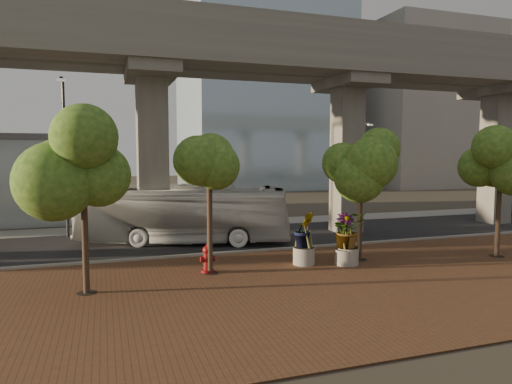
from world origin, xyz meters
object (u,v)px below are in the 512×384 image
object	(u,v)px
fire_hydrant	(208,259)
planter_front	(348,233)
transit_bus	(184,215)
parked_car	(512,205)

from	to	relation	value
fire_hydrant	planter_front	bearing A→B (deg)	-5.62
transit_bus	fire_hydrant	xyz separation A→B (m)	(-0.17, -6.67, -0.98)
fire_hydrant	planter_front	size ratio (longest dim) A/B	0.51
transit_bus	planter_front	distance (m)	9.47
transit_bus	fire_hydrant	distance (m)	6.74
parked_car	planter_front	xyz separation A→B (m)	(-21.63, -11.08, 0.77)
parked_car	fire_hydrant	bearing A→B (deg)	92.48
transit_bus	parked_car	distance (m)	27.95
parked_car	planter_front	distance (m)	24.31
transit_bus	parked_car	xyz separation A→B (m)	(27.68, 3.80, -0.90)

